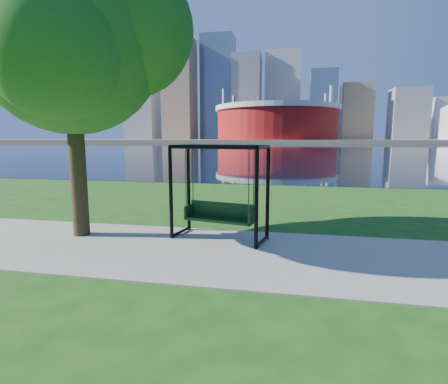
# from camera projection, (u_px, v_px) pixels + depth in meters

# --- Properties ---
(ground) EXTENTS (900.00, 900.00, 0.00)m
(ground) POSITION_uv_depth(u_px,v_px,m) (216.00, 246.00, 8.81)
(ground) COLOR #1E5114
(ground) RESTS_ON ground
(path) EXTENTS (120.00, 4.00, 0.03)m
(path) POSITION_uv_depth(u_px,v_px,m) (211.00, 252.00, 8.32)
(path) COLOR #9E937F
(path) RESTS_ON ground
(river) EXTENTS (900.00, 180.00, 0.02)m
(river) POSITION_uv_depth(u_px,v_px,m) (288.00, 147.00, 107.69)
(river) COLOR black
(river) RESTS_ON ground
(far_bank) EXTENTS (900.00, 228.00, 2.00)m
(far_bank) POSITION_uv_depth(u_px,v_px,m) (292.00, 141.00, 305.31)
(far_bank) COLOR #937F60
(far_bank) RESTS_ON ground
(stadium) EXTENTS (83.00, 83.00, 32.00)m
(stadium) POSITION_uv_depth(u_px,v_px,m) (277.00, 121.00, 236.40)
(stadium) COLOR maroon
(stadium) RESTS_ON far_bank
(skyline) EXTENTS (392.00, 66.00, 96.50)m
(skyline) POSITION_uv_depth(u_px,v_px,m) (288.00, 101.00, 313.83)
(skyline) COLOR gray
(skyline) RESTS_ON far_bank
(swing) EXTENTS (2.63, 1.55, 2.52)m
(swing) POSITION_uv_depth(u_px,v_px,m) (220.00, 194.00, 9.24)
(swing) COLOR black
(swing) RESTS_ON ground
(park_tree) EXTENTS (6.16, 5.56, 7.65)m
(park_tree) POSITION_uv_depth(u_px,v_px,m) (69.00, 36.00, 9.04)
(park_tree) COLOR #2D2513
(park_tree) RESTS_ON ground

